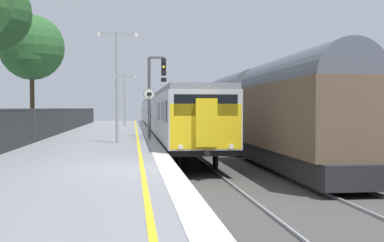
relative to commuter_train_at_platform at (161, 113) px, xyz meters
name	(u,v)px	position (x,y,z in m)	size (l,w,h in m)	color
ground	(247,189)	(0.54, -34.53, -1.88)	(17.40, 110.00, 1.21)	gray
commuter_train_at_platform	(161,113)	(0.00, 0.00, 0.00)	(2.83, 60.66, 3.81)	#B7B7BC
freight_train_adjacent_track	(258,109)	(4.00, -22.03, 0.38)	(2.60, 25.17, 4.85)	#232326
signal_gantry	(154,87)	(-1.46, -18.75, 1.70)	(1.10, 0.24, 4.74)	#47474C
speed_limit_sign	(149,107)	(-1.85, -21.85, 0.48)	(0.59, 0.08, 2.74)	#59595B
platform_lamp_mid	(117,77)	(-3.47, -23.75, 1.96)	(2.00, 0.20, 5.44)	#93999E
platform_lamp_far	(125,95)	(-3.47, -0.70, 1.62)	(2.00, 0.20, 4.81)	#93999E
background_tree_right	(31,50)	(-9.30, -14.38, 4.27)	(4.26, 4.26, 7.82)	#473323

